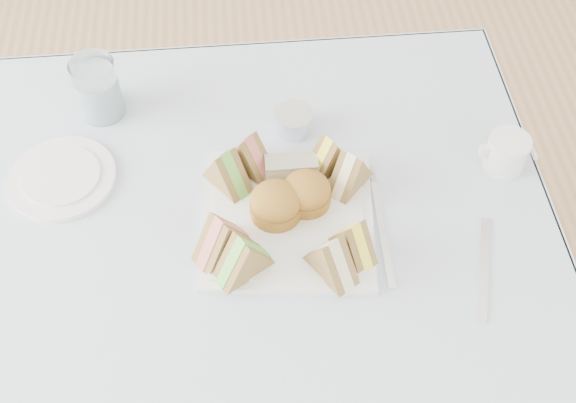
{
  "coord_description": "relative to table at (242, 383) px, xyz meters",
  "views": [
    {
      "loc": [
        0.04,
        -0.54,
        1.65
      ],
      "look_at": [
        0.1,
        0.1,
        0.8
      ],
      "focal_mm": 45.0,
      "sensor_mm": 36.0,
      "label": 1
    }
  ],
  "objects": [
    {
      "name": "sandwich_bl_b",
      "position": [
        0.04,
        0.2,
        0.43
      ],
      "size": [
        0.09,
        0.09,
        0.07
      ],
      "primitive_type": null,
      "rotation": [
        0.0,
        0.0,
        2.36
      ],
      "color": "olive",
      "rests_on": "serving_plate"
    },
    {
      "name": "scone_right",
      "position": [
        0.13,
        0.12,
        0.41
      ],
      "size": [
        0.09,
        0.09,
        0.05
      ],
      "primitive_type": "cylinder",
      "rotation": [
        0.0,
        0.0,
        0.18
      ],
      "color": "#A67524",
      "rests_on": "serving_plate"
    },
    {
      "name": "creamer_jug",
      "position": [
        0.45,
        0.18,
        0.41
      ],
      "size": [
        0.07,
        0.07,
        0.06
      ],
      "primitive_type": "cylinder",
      "rotation": [
        0.0,
        0.0,
        0.06
      ],
      "color": "silver",
      "rests_on": "tablecloth"
    },
    {
      "name": "sandwich_br_b",
      "position": [
        0.17,
        0.18,
        0.42
      ],
      "size": [
        0.09,
        0.08,
        0.07
      ],
      "primitive_type": null,
      "rotation": [
        0.0,
        0.0,
        -2.53
      ],
      "color": "olive",
      "rests_on": "serving_plate"
    },
    {
      "name": "side_plate",
      "position": [
        -0.26,
        0.21,
        0.38
      ],
      "size": [
        0.2,
        0.2,
        0.01
      ],
      "primitive_type": "cylinder",
      "rotation": [
        0.0,
        0.0,
        0.17
      ],
      "color": "silver",
      "rests_on": "tablecloth"
    },
    {
      "name": "tablecloth",
      "position": [
        0.0,
        0.0,
        0.37
      ],
      "size": [
        1.02,
        1.02,
        0.01
      ],
      "primitive_type": "cube",
      "color": "silver",
      "rests_on": "table"
    },
    {
      "name": "sandwich_fr_a",
      "position": [
        0.18,
        0.02,
        0.42
      ],
      "size": [
        0.07,
        0.09,
        0.07
      ],
      "primitive_type": null,
      "rotation": [
        0.0,
        0.0,
        -1.04
      ],
      "color": "olive",
      "rests_on": "serving_plate"
    },
    {
      "name": "knife",
      "position": [
        0.37,
        -0.02,
        0.38
      ],
      "size": [
        0.06,
        0.18,
        0.0
      ],
      "primitive_type": "cube",
      "rotation": [
        0.0,
        0.0,
        -0.29
      ],
      "color": "silver",
      "rests_on": "tablecloth"
    },
    {
      "name": "fork",
      "position": [
        0.24,
        0.06,
        0.38
      ],
      "size": [
        0.02,
        0.19,
        0.0
      ],
      "primitive_type": "cube",
      "rotation": [
        0.0,
        0.0,
        -0.03
      ],
      "color": "silver",
      "rests_on": "tablecloth"
    },
    {
      "name": "scone_left",
      "position": [
        0.08,
        0.1,
        0.41
      ],
      "size": [
        0.09,
        0.09,
        0.05
      ],
      "primitive_type": "cylinder",
      "rotation": [
        0.0,
        0.0,
        -0.12
      ],
      "color": "#A67524",
      "rests_on": "serving_plate"
    },
    {
      "name": "sandwich_fr_b",
      "position": [
        0.15,
        -0.0,
        0.43
      ],
      "size": [
        0.08,
        0.09,
        0.08
      ],
      "primitive_type": null,
      "rotation": [
        0.0,
        0.0,
        -0.99
      ],
      "color": "olive",
      "rests_on": "serving_plate"
    },
    {
      "name": "pastry_slice",
      "position": [
        0.11,
        0.17,
        0.41
      ],
      "size": [
        0.08,
        0.03,
        0.04
      ],
      "primitive_type": "cube",
      "rotation": [
        0.0,
        0.0,
        -0.0
      ],
      "color": "#C2B987",
      "rests_on": "serving_plate"
    },
    {
      "name": "water_glass",
      "position": [
        -0.2,
        0.36,
        0.43
      ],
      "size": [
        0.08,
        0.08,
        0.11
      ],
      "primitive_type": "cylinder",
      "rotation": [
        0.0,
        0.0,
        0.15
      ],
      "color": "white",
      "rests_on": "tablecloth"
    },
    {
      "name": "sandwich_fl_a",
      "position": [
        -0.0,
        0.04,
        0.43
      ],
      "size": [
        0.1,
        0.09,
        0.08
      ],
      "primitive_type": null,
      "rotation": [
        0.0,
        0.0,
        0.66
      ],
      "color": "olive",
      "rests_on": "serving_plate"
    },
    {
      "name": "tea_strainer",
      "position": [
        0.12,
        0.28,
        0.39
      ],
      "size": [
        0.07,
        0.07,
        0.04
      ],
      "primitive_type": "cylinder",
      "rotation": [
        0.0,
        0.0,
        0.1
      ],
      "color": "silver",
      "rests_on": "tablecloth"
    },
    {
      "name": "sandwich_br_a",
      "position": [
        0.2,
        0.15,
        0.42
      ],
      "size": [
        0.08,
        0.09,
        0.07
      ],
      "primitive_type": null,
      "rotation": [
        0.0,
        0.0,
        -2.29
      ],
      "color": "olive",
      "rests_on": "serving_plate"
    },
    {
      "name": "sandwich_bl_a",
      "position": [
        0.01,
        0.17,
        0.43
      ],
      "size": [
        0.08,
        0.09,
        0.08
      ],
      "primitive_type": null,
      "rotation": [
        0.0,
        0.0,
        2.21
      ],
      "color": "olive",
      "rests_on": "serving_plate"
    },
    {
      "name": "table",
      "position": [
        0.0,
        0.0,
        0.0
      ],
      "size": [
        0.9,
        0.9,
        0.74
      ],
      "primitive_type": "cube",
      "color": "brown",
      "rests_on": "floor"
    },
    {
      "name": "serving_plate",
      "position": [
        0.1,
        0.1,
        0.38
      ],
      "size": [
        0.28,
        0.28,
        0.01
      ],
      "primitive_type": "cube",
      "rotation": [
        0.0,
        0.0,
        -0.1
      ],
      "color": "silver",
      "rests_on": "tablecloth"
    },
    {
      "name": "sandwich_fl_b",
      "position": [
        0.02,
        0.01,
        0.43
      ],
      "size": [
        0.1,
        0.08,
        0.08
      ],
      "primitive_type": null,
      "rotation": [
        0.0,
        0.0,
        0.56
      ],
      "color": "olive",
      "rests_on": "serving_plate"
    }
  ]
}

